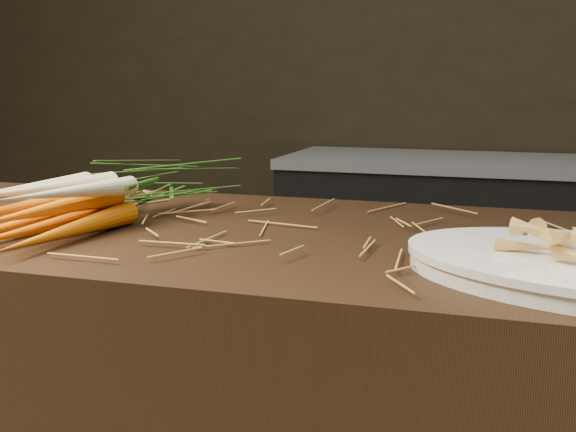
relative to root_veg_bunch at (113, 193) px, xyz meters
name	(u,v)px	position (x,y,z in m)	size (l,w,h in m)	color
back_counter	(507,262)	(0.65, 1.89, -0.53)	(1.82, 0.62, 0.84)	black
straw_bedding	(304,228)	(0.35, 0.01, -0.04)	(1.40, 0.60, 0.02)	#AB8036
root_veg_bunch	(113,193)	(0.00, 0.00, 0.00)	(0.25, 0.59, 0.11)	#F16000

